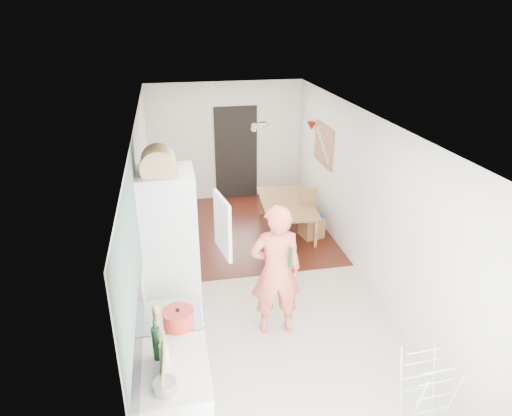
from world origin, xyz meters
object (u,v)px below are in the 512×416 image
object	(u,v)px
person	(276,260)
drying_rack	(426,389)
stool	(279,263)
dining_table	(288,218)
dining_chair	(312,215)

from	to	relation	value
person	drying_rack	bearing A→B (deg)	128.80
stool	dining_table	bearing A→B (deg)	70.31
drying_rack	person	bearing A→B (deg)	122.59
dining_chair	drying_rack	size ratio (longest dim) A/B	1.16
stool	drying_rack	distance (m)	3.00
person	stool	xyz separation A→B (m)	(0.36, 1.24, -0.81)
person	drying_rack	distance (m)	2.11
dining_chair	drying_rack	xyz separation A→B (m)	(-0.11, -4.08, -0.06)
person	dining_table	world-z (taller)	person
person	dining_table	xyz separation A→B (m)	(0.91, 2.77, -0.79)
dining_chair	dining_table	bearing A→B (deg)	123.77
stool	drying_rack	bearing A→B (deg)	-74.82
dining_table	dining_chair	bearing A→B (deg)	-129.69
dining_chair	stool	world-z (taller)	dining_chair
dining_table	stool	distance (m)	1.62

